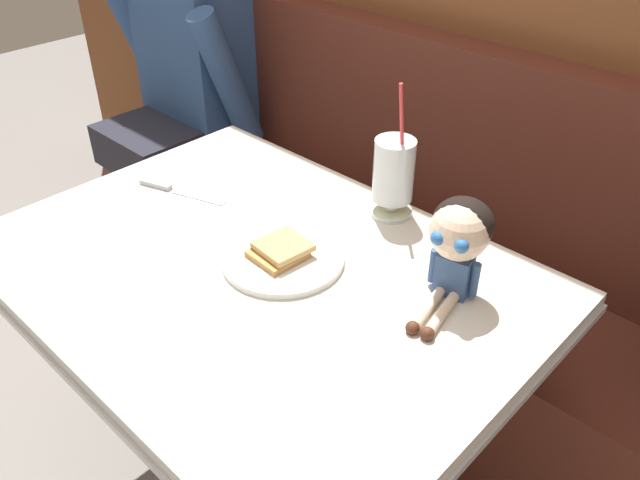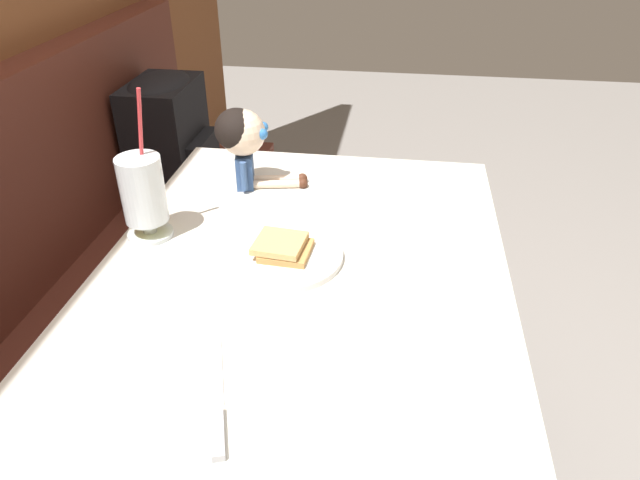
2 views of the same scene
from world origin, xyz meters
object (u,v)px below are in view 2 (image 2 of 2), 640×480
object	(u,v)px
butter_knife	(217,415)
toast_plate	(281,253)
backpack	(169,133)
seated_doll	(243,137)
milkshake_glass	(143,194)

from	to	relation	value
butter_knife	toast_plate	bearing A→B (deg)	-1.27
backpack	seated_doll	bearing A→B (deg)	-141.28
milkshake_glass	backpack	world-z (taller)	milkshake_glass
milkshake_glass	butter_knife	size ratio (longest dim) A/B	1.38
butter_knife	seated_doll	bearing A→B (deg)	11.29
butter_knife	seated_doll	distance (m)	0.74
milkshake_glass	butter_knife	bearing A→B (deg)	-147.90
milkshake_glass	backpack	size ratio (longest dim) A/B	0.78
seated_doll	backpack	xyz separation A→B (m)	(0.50, 0.40, -0.21)
milkshake_glass	backpack	xyz separation A→B (m)	(0.76, 0.26, -0.18)
toast_plate	backpack	bearing A→B (deg)	34.52
milkshake_glass	backpack	distance (m)	0.83
seated_doll	backpack	distance (m)	0.68
toast_plate	backpack	xyz separation A→B (m)	(0.81, 0.56, -0.09)
toast_plate	butter_knife	distance (m)	0.41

